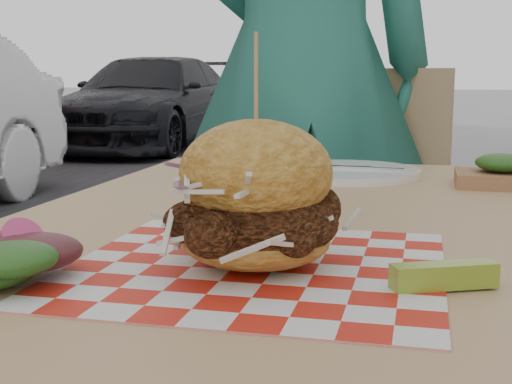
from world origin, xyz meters
The scene contains 9 objects.
diner centered at (-0.49, 0.82, 0.97)m, with size 0.70×0.46×1.93m, color #287666.
car_dark centered at (-3.60, 7.58, 0.57)m, with size 1.60×3.93×1.14m, color black.
patio_table centered at (-0.32, -0.10, 0.67)m, with size 0.80×1.20×0.75m.
patio_chair centered at (-0.29, 0.88, 0.55)m, with size 0.51×0.52×0.95m.
paper_liner centered at (-0.34, -0.34, 0.75)m, with size 0.36×0.36×0.00m, color red.
sandwich centered at (-0.34, -0.34, 0.81)m, with size 0.20×0.20×0.22m.
pickle_spear centered at (-0.16, -0.38, 0.76)m, with size 0.10×0.02×0.02m, color #8DAC32.
place_setting centered at (-0.32, 0.30, 0.76)m, with size 0.27×0.27×0.02m.
kraft_tray centered at (-0.05, 0.24, 0.77)m, with size 0.15×0.12×0.06m.
Camera 1 is at (-0.18, -1.00, 0.94)m, focal length 50.00 mm.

